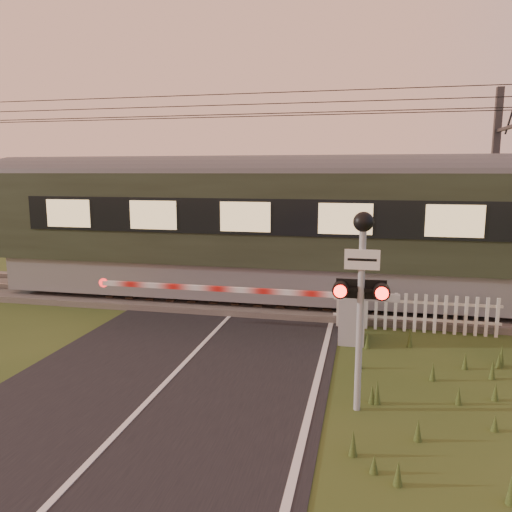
% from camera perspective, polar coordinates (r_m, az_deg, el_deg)
% --- Properties ---
extents(ground, '(160.00, 160.00, 0.00)m').
position_cam_1_polar(ground, '(9.43, -11.23, -15.07)').
color(ground, '#2C4119').
rests_on(ground, ground).
extents(road, '(6.00, 140.00, 0.03)m').
position_cam_1_polar(road, '(9.22, -11.74, -15.59)').
color(road, black).
rests_on(road, ground).
extents(track_bed, '(140.00, 3.40, 0.39)m').
position_cam_1_polar(track_bed, '(15.24, -1.37, -5.00)').
color(track_bed, '#47423D').
rests_on(track_bed, ground).
extents(overhead_wires, '(120.00, 0.62, 0.62)m').
position_cam_1_polar(overhead_wires, '(14.86, -1.46, 16.63)').
color(overhead_wires, black).
rests_on(overhead_wires, ground).
extents(boom_gate, '(7.51, 0.90, 1.19)m').
position_cam_1_polar(boom_gate, '(11.89, 9.14, -6.38)').
color(boom_gate, gray).
rests_on(boom_gate, ground).
extents(crossing_signal, '(0.84, 0.35, 3.30)m').
position_cam_1_polar(crossing_signal, '(8.10, 11.97, -2.29)').
color(crossing_signal, gray).
rests_on(crossing_signal, ground).
extents(picket_fence, '(3.98, 0.08, 0.96)m').
position_cam_1_polar(picket_fence, '(12.94, 17.72, -6.20)').
color(picket_fence, silver).
rests_on(picket_fence, ground).
extents(catenary_mast, '(0.20, 2.45, 6.39)m').
position_cam_1_polar(catenary_mast, '(16.95, 25.47, 6.75)').
color(catenary_mast, '#2D2D30').
rests_on(catenary_mast, ground).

